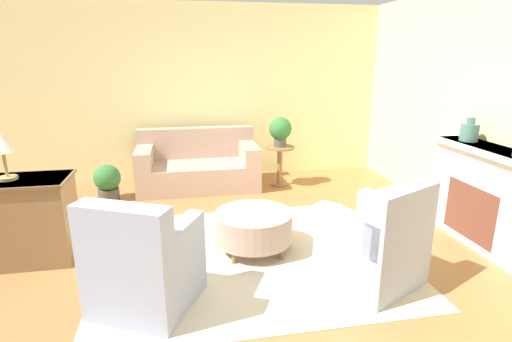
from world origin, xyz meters
TOP-DOWN VIEW (x-y plane):
  - ground_plane at (0.00, 0.00)m, footprint 16.00×16.00m
  - wall_back at (0.00, 3.05)m, footprint 9.98×0.12m
  - wall_right at (2.77, 0.00)m, footprint 0.12×9.41m
  - rug at (0.00, 0.00)m, footprint 2.97×2.49m
  - couch at (-0.42, 2.42)m, footprint 1.82×0.93m
  - armchair_left at (-1.00, -0.69)m, footprint 0.98×0.98m
  - armchair_right at (1.00, -0.69)m, footprint 0.98×0.98m
  - ottoman_table at (0.04, 0.12)m, footprint 0.81×0.81m
  - side_table at (0.85, 2.24)m, footprint 0.45×0.45m
  - fireplace at (2.52, -0.16)m, footprint 0.44×1.47m
  - dresser at (-2.29, 0.35)m, footprint 1.10×0.57m
  - vase_mantel_near at (2.51, 0.22)m, footprint 0.20×0.20m
  - potted_plant_on_side_table at (0.85, 2.24)m, footprint 0.35×0.35m
  - potted_plant_floor at (-1.71, 2.03)m, footprint 0.37×0.37m
  - table_lamp at (-2.29, 0.35)m, footprint 0.25×0.25m

SIDE VIEW (x-z plane):
  - ground_plane at x=0.00m, z-range 0.00..0.00m
  - rug at x=0.00m, z-range 0.00..0.01m
  - potted_plant_floor at x=-1.71m, z-range 0.02..0.53m
  - ottoman_table at x=0.04m, z-range 0.07..0.49m
  - couch at x=-0.42m, z-range -0.12..0.76m
  - armchair_left at x=-1.00m, z-range -0.10..0.86m
  - armchair_right at x=1.00m, z-range -0.10..0.86m
  - side_table at x=0.85m, z-range 0.10..0.74m
  - dresser at x=-2.29m, z-range 0.02..0.87m
  - fireplace at x=2.52m, z-range 0.03..1.09m
  - potted_plant_on_side_table at x=0.85m, z-range 0.66..1.12m
  - vase_mantel_near at x=2.51m, z-range 1.04..1.31m
  - table_lamp at x=-2.29m, z-range 0.96..1.40m
  - wall_back at x=0.00m, z-range 0.00..2.80m
  - wall_right at x=2.77m, z-range 0.00..2.80m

